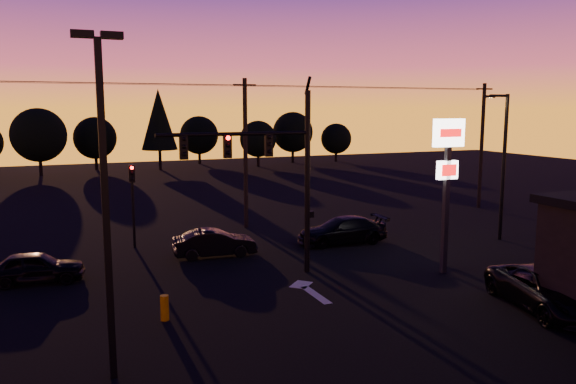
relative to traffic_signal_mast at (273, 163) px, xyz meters
name	(u,v)px	position (x,y,z in m)	size (l,w,h in m)	color
ground	(315,305)	(0.10, -3.99, -4.94)	(120.00, 120.00, 0.00)	black
lane_arrow	(309,290)	(0.60, -2.33, -4.93)	(1.20, 3.10, 0.01)	beige
traffic_signal_mast	(273,163)	(0.00, 0.00, 0.00)	(6.79, 0.52, 8.58)	black
secondary_signal	(133,194)	(-4.90, 7.49, -2.07)	(0.30, 0.31, 4.35)	black
parking_lot_light	(104,185)	(-7.40, -6.99, 0.33)	(1.25, 0.30, 9.14)	black
pylon_sign	(448,163)	(7.10, -2.49, -0.02)	(1.50, 0.28, 6.80)	black
streetlight	(503,160)	(14.01, 1.51, -0.52)	(1.55, 0.35, 8.00)	black
utility_pole_1	(245,153)	(2.10, 10.01, -0.34)	(1.40, 0.26, 9.00)	black
utility_pole_2	(482,145)	(20.10, 10.01, -0.34)	(1.40, 0.26, 9.00)	black
power_wires	(245,85)	(2.10, 10.01, 3.63)	(36.00, 1.22, 0.07)	black
bollard	(165,308)	(-5.34, -3.35, -4.49)	(0.29, 0.29, 0.88)	#B87800
tree_2	(39,135)	(-9.90, 44.01, -0.57)	(5.77, 5.78, 7.26)	black
tree_3	(95,138)	(-3.90, 48.01, -1.19)	(4.95, 4.95, 6.22)	black
tree_4	(159,119)	(3.10, 45.01, 0.99)	(4.18, 4.18, 9.50)	black
tree_5	(199,135)	(9.10, 50.01, -1.19)	(4.95, 4.95, 6.22)	black
tree_6	(258,139)	(15.10, 44.01, -1.50)	(4.54, 4.54, 5.71)	black
tree_7	(293,132)	(21.10, 47.01, -0.88)	(5.36, 5.36, 6.74)	black
tree_8	(336,139)	(27.10, 46.01, -1.82)	(4.12, 4.12, 5.19)	black
car_left	(35,267)	(-9.53, 2.95, -4.27)	(1.56, 3.89, 1.32)	black
car_mid	(215,243)	(-1.49, 4.19, -4.27)	(1.41, 4.05, 1.34)	black
car_right	(342,230)	(5.59, 4.15, -4.22)	(2.00, 4.92, 1.43)	black
suv_parked	(548,290)	(7.65, -7.70, -4.20)	(2.44, 5.29, 1.47)	black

